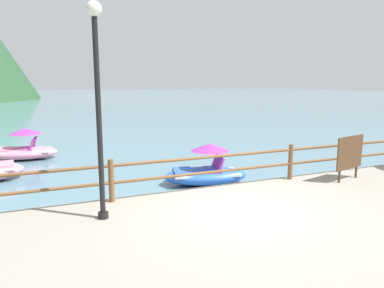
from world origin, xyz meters
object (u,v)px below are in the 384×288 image
object	(u,v)px
lamp_post	(98,92)
sign_board	(350,153)
pedal_boat_0	(24,149)
pedal_boat_3	(206,171)

from	to	relation	value
lamp_post	sign_board	distance (m)	6.68
pedal_boat_0	pedal_boat_3	xyz separation A→B (m)	(5.11, -5.85, -0.00)
sign_board	pedal_boat_3	xyz separation A→B (m)	(-3.08, 2.37, -0.74)
lamp_post	pedal_boat_3	distance (m)	4.90
pedal_boat_0	lamp_post	bearing A→B (deg)	-78.42
lamp_post	pedal_boat_3	size ratio (longest dim) A/B	1.50
sign_board	pedal_boat_3	bearing A→B (deg)	142.37
sign_board	pedal_boat_0	distance (m)	11.63
sign_board	pedal_boat_0	bearing A→B (deg)	134.88
lamp_post	pedal_boat_3	world-z (taller)	lamp_post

